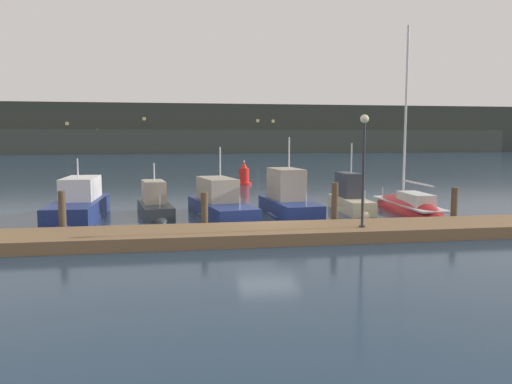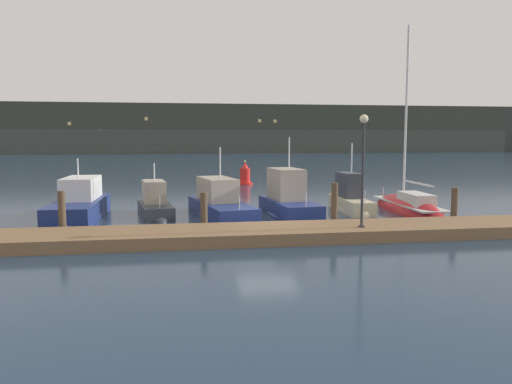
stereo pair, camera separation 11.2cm
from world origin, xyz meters
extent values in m
plane|color=#1E3347|center=(0.00, 0.00, 0.00)|extent=(400.00, 400.00, 0.00)
cube|color=brown|center=(0.00, -2.34, 0.23)|extent=(23.72, 2.80, 0.45)
cylinder|color=#4C3D2D|center=(-8.11, -0.69, 0.89)|extent=(0.28, 0.28, 1.79)
cylinder|color=#4C3D2D|center=(-2.70, -0.69, 0.82)|extent=(0.28, 0.28, 1.64)
cylinder|color=#4C3D2D|center=(2.70, -0.69, 0.97)|extent=(0.28, 0.28, 1.94)
cylinder|color=#4C3D2D|center=(8.11, -0.69, 0.83)|extent=(0.28, 0.28, 1.66)
ellipsoid|color=navy|center=(-8.31, 3.62, 0.00)|extent=(2.29, 6.85, 1.35)
cube|color=navy|center=(-8.31, 3.62, 0.44)|extent=(2.10, 6.17, 0.89)
cube|color=silver|center=(-8.29, 4.30, 1.40)|extent=(1.52, 3.02, 1.04)
cube|color=black|center=(-8.26, 5.66, 1.56)|extent=(1.29, 0.25, 0.47)
cylinder|color=silver|center=(-8.30, 3.76, 2.38)|extent=(0.07, 0.07, 0.92)
cylinder|color=silver|center=(-8.37, 0.76, 1.19)|extent=(0.04, 0.04, 0.60)
ellipsoid|color=#2D3338|center=(-4.82, 4.09, 0.00)|extent=(2.15, 4.68, 1.03)
cube|color=#2D3338|center=(-4.82, 4.09, 0.31)|extent=(1.96, 4.22, 0.61)
cube|color=#A39984|center=(-4.89, 4.53, 1.15)|extent=(1.30, 2.11, 1.08)
cube|color=black|center=(-5.02, 5.42, 1.31)|extent=(0.92, 0.36, 0.49)
cylinder|color=silver|center=(-4.83, 4.17, 2.13)|extent=(0.07, 0.07, 0.88)
cylinder|color=silver|center=(-4.53, 2.21, 0.91)|extent=(0.04, 0.04, 0.60)
ellipsoid|color=navy|center=(-1.68, 3.14, 0.00)|extent=(3.28, 6.88, 1.10)
cube|color=navy|center=(-1.68, 3.14, 0.37)|extent=(3.00, 6.20, 0.74)
cube|color=#A39984|center=(-1.80, 3.79, 1.30)|extent=(1.93, 3.12, 1.11)
cube|color=black|center=(-2.06, 5.08, 1.46)|extent=(1.25, 0.46, 0.50)
cylinder|color=silver|center=(-1.70, 3.27, 2.61)|extent=(0.07, 0.07, 1.51)
cylinder|color=silver|center=(-1.14, 0.41, 1.04)|extent=(0.04, 0.04, 0.60)
ellipsoid|color=navy|center=(1.64, 2.99, 0.00)|extent=(2.45, 5.64, 0.93)
cube|color=navy|center=(1.64, 2.99, 0.38)|extent=(2.24, 5.08, 0.77)
cube|color=#A39984|center=(1.59, 3.53, 1.53)|extent=(1.54, 2.52, 1.52)
cube|color=black|center=(1.48, 4.62, 1.76)|extent=(1.18, 0.40, 0.67)
cylinder|color=silver|center=(1.63, 3.10, 3.06)|extent=(0.07, 0.07, 1.54)
cylinder|color=silver|center=(1.86, 0.70, 1.07)|extent=(0.04, 0.04, 0.60)
ellipsoid|color=beige|center=(5.13, 3.93, 0.00)|extent=(1.38, 4.61, 1.35)
cube|color=beige|center=(5.13, 3.93, 0.35)|extent=(1.27, 4.15, 0.71)
cube|color=#333842|center=(5.14, 4.39, 1.34)|extent=(0.92, 2.04, 1.27)
cube|color=black|center=(5.15, 5.31, 1.53)|extent=(0.79, 0.27, 0.57)
cylinder|color=silver|center=(5.13, 4.03, 2.75)|extent=(0.07, 0.07, 1.54)
cylinder|color=silver|center=(5.09, 2.01, 1.01)|extent=(0.04, 0.04, 0.60)
ellipsoid|color=red|center=(7.92, 3.26, 0.00)|extent=(1.98, 7.56, 1.69)
cube|color=silver|center=(7.92, 3.26, 0.45)|extent=(1.66, 6.35, 0.08)
cube|color=silver|center=(7.88, 2.36, 0.79)|extent=(1.10, 2.44, 0.59)
cylinder|color=silver|center=(7.94, 3.86, 4.95)|extent=(0.12, 0.12, 9.00)
cylinder|color=silver|center=(7.88, 2.21, 1.58)|extent=(0.22, 3.30, 0.09)
cylinder|color=silver|center=(8.05, 6.71, 0.70)|extent=(0.04, 0.04, 0.50)
cylinder|color=red|center=(1.74, 19.62, 0.08)|extent=(1.25, 1.25, 0.16)
cylinder|color=red|center=(1.74, 19.62, 0.75)|extent=(0.83, 0.83, 1.17)
cone|color=red|center=(1.74, 19.62, 1.58)|extent=(0.58, 0.58, 0.50)
sphere|color=#F9EAB7|center=(1.74, 19.62, 1.88)|extent=(0.16, 0.16, 0.16)
cylinder|color=#2D2D33|center=(3.08, -2.83, 0.48)|extent=(0.24, 0.24, 0.06)
cylinder|color=#2D2D33|center=(3.08, -2.83, 2.43)|extent=(0.10, 0.10, 3.84)
sphere|color=#F9EAB7|center=(3.08, -2.83, 4.49)|extent=(0.32, 0.32, 0.32)
cube|color=#333833|center=(0.00, 114.56, 6.18)|extent=(240.00, 16.00, 12.37)
cube|color=#3F463F|center=(9.98, 104.56, 2.87)|extent=(144.00, 10.00, 5.73)
cube|color=#F4DB8C|center=(16.75, 106.51, 1.07)|extent=(0.80, 0.10, 0.80)
cube|color=#F4DB8C|center=(-4.91, 106.51, 2.64)|extent=(0.80, 0.10, 0.80)
cube|color=#F4DB8C|center=(21.51, 106.51, 8.03)|extent=(0.80, 0.10, 0.80)
cube|color=#F4DB8C|center=(46.76, 106.51, 4.29)|extent=(0.80, 0.10, 0.80)
cube|color=#F4DB8C|center=(17.50, 106.51, 8.12)|extent=(0.80, 0.10, 0.80)
cube|color=#F4DB8C|center=(-10.93, 106.51, 8.45)|extent=(0.80, 0.10, 0.80)
cube|color=#F4DB8C|center=(-13.17, 106.51, 5.04)|extent=(0.80, 0.10, 0.80)
cube|color=#F4DB8C|center=(-22.14, 106.51, 5.49)|extent=(0.80, 0.10, 0.80)
cube|color=#F4DB8C|center=(27.10, 106.51, 2.47)|extent=(0.80, 0.10, 0.80)
cube|color=#F4DB8C|center=(-29.13, 106.51, 7.20)|extent=(0.80, 0.10, 0.80)
camera|label=1|loc=(-3.87, -20.45, 3.80)|focal=35.00mm
camera|label=2|loc=(-3.76, -20.47, 3.80)|focal=35.00mm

